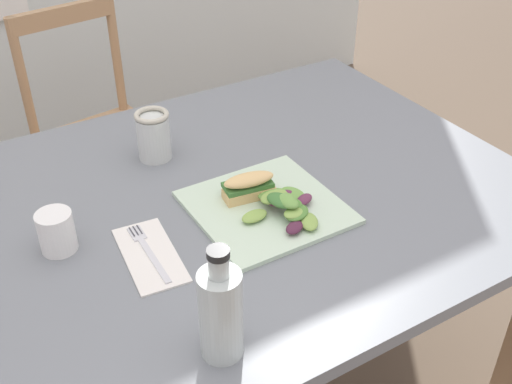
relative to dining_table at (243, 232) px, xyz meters
The scene contains 10 objects.
dining_table is the anchor object (origin of this frame).
chair_wooden_far 0.92m from the dining_table, 93.21° to the left, with size 0.45×0.45×0.87m.
plate_lunch 0.15m from the dining_table, 84.74° to the right, with size 0.29×0.29×0.01m, color beige.
sandwich_half_front 0.16m from the dining_table, 99.68° to the right, with size 0.12×0.07×0.06m.
salad_mixed_greens 0.19m from the dining_table, 75.80° to the right, with size 0.17×0.17×0.05m.
napkin_folded 0.30m from the dining_table, 158.99° to the right, with size 0.10×0.21×0.00m, color silver.
fork_on_napkin 0.30m from the dining_table, 162.38° to the right, with size 0.03×0.19×0.00m.
bottle_cold_brew 0.49m from the dining_table, 123.96° to the right, with size 0.07×0.07×0.21m.
mason_jar_iced_tea 0.30m from the dining_table, 115.08° to the left, with size 0.08×0.08×0.12m.
cup_extra_side 0.43m from the dining_table, behind, with size 0.07×0.07×0.08m, color white.
Camera 1 is at (-0.42, -0.84, 1.51)m, focal length 43.62 mm.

